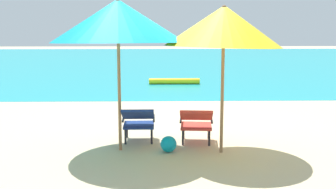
{
  "coord_description": "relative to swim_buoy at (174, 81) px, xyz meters",
  "views": [
    {
      "loc": [
        -0.17,
        -7.48,
        2.14
      ],
      "look_at": [
        0.0,
        0.33,
        0.75
      ],
      "focal_mm": 47.65,
      "sensor_mm": 36.0,
      "label": 1
    }
  ],
  "objects": [
    {
      "name": "beach_ball",
      "position": [
        -0.35,
        -7.1,
        0.03
      ],
      "size": [
        0.26,
        0.26,
        0.26
      ],
      "primitive_type": "sphere",
      "color": "#0A93AD",
      "rests_on": "ground_plane"
    },
    {
      "name": "lounge_chair_left",
      "position": [
        -0.84,
        -6.62,
        0.31
      ],
      "size": [
        0.55,
        0.88,
        0.68
      ],
      "color": "navy",
      "rests_on": "ground_plane"
    },
    {
      "name": "swim_buoy",
      "position": [
        0.0,
        0.0,
        0.0
      ],
      "size": [
        1.6,
        0.18,
        0.18
      ],
      "primitive_type": "cylinder",
      "rotation": [
        0.0,
        1.57,
        0.0
      ],
      "color": "yellow",
      "rests_on": "ocean_band"
    },
    {
      "name": "beach_umbrella_left",
      "position": [
        -1.12,
        -6.97,
        1.96
      ],
      "size": [
        2.28,
        2.3,
        2.44
      ],
      "color": "olive",
      "rests_on": "ground_plane"
    },
    {
      "name": "ocean_band",
      "position": [
        -0.34,
        6.15,
        -0.09
      ],
      "size": [
        40.0,
        18.0,
        0.01
      ],
      "primitive_type": "cube",
      "color": "teal",
      "rests_on": "ground_plane"
    },
    {
      "name": "lounge_chair_right",
      "position": [
        0.12,
        -6.72,
        0.31
      ],
      "size": [
        0.61,
        0.92,
        0.68
      ],
      "color": "red",
      "rests_on": "ground_plane"
    },
    {
      "name": "beach_umbrella_right",
      "position": [
        0.48,
        -7.14,
        1.88
      ],
      "size": [
        2.48,
        2.49,
        2.33
      ],
      "color": "olive",
      "rests_on": "ground_plane"
    },
    {
      "name": "ground_plane",
      "position": [
        -0.34,
        -2.43,
        -0.1
      ],
      "size": [
        40.0,
        40.0,
        0.0
      ],
      "primitive_type": "plane",
      "color": "#CCB78E"
    }
  ]
}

